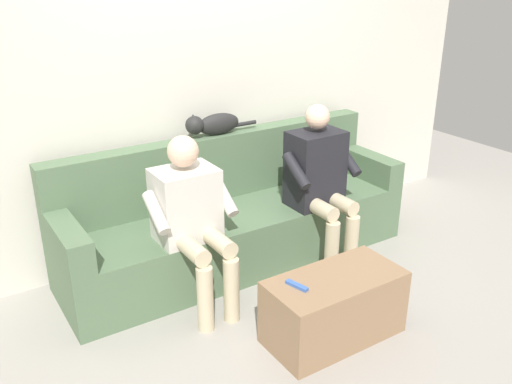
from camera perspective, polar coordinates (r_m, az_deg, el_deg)
name	(u,v)px	position (r m, az deg, el deg)	size (l,w,h in m)	color
ground_plane	(293,304)	(3.68, 3.82, -11.43)	(8.00, 8.00, 0.00)	gray
back_wall	(205,77)	(4.09, -5.34, 11.78)	(5.06, 0.06, 2.59)	beige
couch	(235,220)	(4.06, -2.17, -2.94)	(2.58, 0.71, 0.91)	#516B4C
coffee_table	(334,307)	(3.32, 8.07, -11.69)	(0.81, 0.40, 0.40)	#8C6B4C
person_left_seated	(320,177)	(3.94, 6.59, 1.58)	(0.53, 0.51, 1.16)	black
person_right_seated	(191,213)	(3.44, -6.74, -2.19)	(0.54, 0.59, 1.10)	beige
cat_on_backrest	(212,124)	(3.98, -4.54, 7.00)	(0.57, 0.13, 0.17)	black
remote_blue	(297,286)	(3.09, 4.24, -9.62)	(0.14, 0.03, 0.02)	#3860B7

